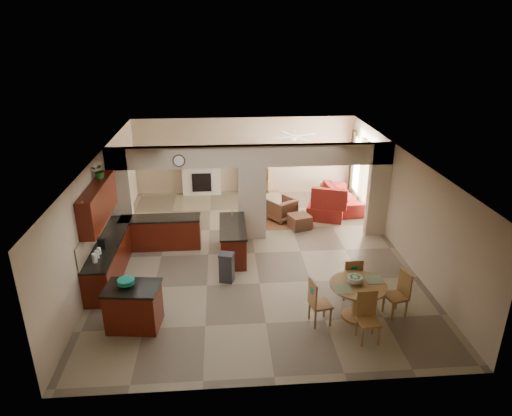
{
  "coord_description": "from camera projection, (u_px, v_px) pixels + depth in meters",
  "views": [
    {
      "loc": [
        -0.82,
        -11.21,
        5.91
      ],
      "look_at": [
        0.06,
        0.3,
        1.22
      ],
      "focal_mm": 32.0,
      "sensor_mm": 36.0,
      "label": 1
    }
  ],
  "objects": [
    {
      "name": "partition_center_pier",
      "position": [
        252.0,
        203.0,
        13.15
      ],
      "size": [
        0.8,
        0.25,
        2.2
      ],
      "primitive_type": "cube",
      "color": "tan",
      "rests_on": "floor"
    },
    {
      "name": "teal_bowl",
      "position": [
        126.0,
        283.0,
        9.23
      ],
      "size": [
        0.34,
        0.34,
        0.16
      ],
      "primitive_type": "cylinder",
      "color": "#13846C",
      "rests_on": "kitchen_island"
    },
    {
      "name": "kitchen_counter",
      "position": [
        132.0,
        246.0,
        12.0
      ],
      "size": [
        2.52,
        3.29,
        1.48
      ],
      "color": "#3B1106",
      "rests_on": "floor"
    },
    {
      "name": "drape_a_left",
      "position": [
        378.0,
        188.0,
        14.04
      ],
      "size": [
        0.1,
        0.28,
        2.3
      ],
      "primitive_type": "cube",
      "color": "#381B16",
      "rests_on": "wall_right"
    },
    {
      "name": "wall_front",
      "position": [
        277.0,
        319.0,
        7.49
      ],
      "size": [
        8.0,
        0.0,
        8.0
      ],
      "primitive_type": "plane",
      "rotation": [
        -1.57,
        0.0,
        0.0
      ],
      "color": "tan",
      "rests_on": "floor"
    },
    {
      "name": "ottoman",
      "position": [
        300.0,
        221.0,
        14.11
      ],
      "size": [
        0.74,
        0.74,
        0.43
      ],
      "primitive_type": "cube",
      "rotation": [
        0.0,
        0.0,
        0.3
      ],
      "color": "maroon",
      "rests_on": "floor"
    },
    {
      "name": "wall_clock",
      "position": [
        179.0,
        161.0,
        12.36
      ],
      "size": [
        0.34,
        0.03,
        0.34
      ],
      "primitive_type": "cylinder",
      "rotation": [
        1.57,
        0.0,
        0.0
      ],
      "color": "#492618",
      "rests_on": "partition_header"
    },
    {
      "name": "partition_left_pier",
      "position": [
        121.0,
        197.0,
        12.77
      ],
      "size": [
        0.6,
        0.25,
        2.8
      ],
      "primitive_type": "cube",
      "color": "tan",
      "rests_on": "floor"
    },
    {
      "name": "drape_a_right",
      "position": [
        366.0,
        176.0,
        15.15
      ],
      "size": [
        0.1,
        0.28,
        2.3
      ],
      "primitive_type": "cube",
      "color": "#381B16",
      "rests_on": "wall_right"
    },
    {
      "name": "fruit_bowl",
      "position": [
        355.0,
        279.0,
        9.59
      ],
      "size": [
        0.33,
        0.33,
        0.18
      ],
      "primitive_type": "cylinder",
      "color": "#5EB827",
      "rests_on": "dining_table"
    },
    {
      "name": "wall_back",
      "position": [
        245.0,
        156.0,
        16.73
      ],
      "size": [
        8.0,
        0.0,
        8.0
      ],
      "primitive_type": "plane",
      "rotation": [
        1.57,
        0.0,
        0.0
      ],
      "color": "tan",
      "rests_on": "floor"
    },
    {
      "name": "trash_can",
      "position": [
        227.0,
        269.0,
        11.14
      ],
      "size": [
        0.39,
        0.36,
        0.69
      ],
      "primitive_type": "cube",
      "rotation": [
        0.0,
        0.0,
        -0.29
      ],
      "color": "#2D2D2F",
      "rests_on": "floor"
    },
    {
      "name": "upper_cabinets",
      "position": [
        98.0,
        203.0,
        10.91
      ],
      "size": [
        0.35,
        2.4,
        0.9
      ],
      "primitive_type": "cube",
      "color": "#3B1106",
      "rests_on": "wall_left"
    },
    {
      "name": "fireplace",
      "position": [
        202.0,
        178.0,
        16.76
      ],
      "size": [
        1.6,
        0.35,
        1.2
      ],
      "color": "silver",
      "rests_on": "floor"
    },
    {
      "name": "peninsula",
      "position": [
        233.0,
        241.0,
        12.32
      ],
      "size": [
        0.7,
        1.85,
        0.91
      ],
      "color": "#3B1106",
      "rests_on": "floor"
    },
    {
      "name": "glazed_door",
      "position": [
        365.0,
        178.0,
        15.44
      ],
      "size": [
        0.02,
        0.7,
        2.1
      ],
      "primitive_type": "cube",
      "color": "white",
      "rests_on": "wall_right"
    },
    {
      "name": "window_b",
      "position": [
        358.0,
        166.0,
        16.16
      ],
      "size": [
        0.02,
        0.9,
        1.9
      ],
      "primitive_type": "cube",
      "color": "white",
      "rests_on": "wall_right"
    },
    {
      "name": "window_a",
      "position": [
        373.0,
        182.0,
        14.59
      ],
      "size": [
        0.02,
        0.9,
        1.9
      ],
      "primitive_type": "cube",
      "color": "white",
      "rests_on": "wall_right"
    },
    {
      "name": "chair_west",
      "position": [
        317.0,
        301.0,
        9.48
      ],
      "size": [
        0.49,
        0.49,
        1.02
      ],
      "rotation": [
        0.0,
        0.0,
        1.75
      ],
      "color": "#9B6935",
      "rests_on": "floor"
    },
    {
      "name": "sofa",
      "position": [
        343.0,
        197.0,
        15.76
      ],
      "size": [
        2.44,
        1.13,
        0.69
      ],
      "primitive_type": "imported",
      "rotation": [
        0.0,
        0.0,
        1.66
      ],
      "color": "maroon",
      "rests_on": "floor"
    },
    {
      "name": "chaise",
      "position": [
        325.0,
        211.0,
        14.84
      ],
      "size": [
        1.37,
        1.25,
        0.45
      ],
      "primitive_type": "cube",
      "rotation": [
        0.0,
        0.0,
        -0.34
      ],
      "color": "maroon",
      "rests_on": "floor"
    },
    {
      "name": "drape_b_left",
      "position": [
        362.0,
        171.0,
        15.61
      ],
      "size": [
        0.1,
        0.28,
        2.3
      ],
      "primitive_type": "cube",
      "color": "#381B16",
      "rests_on": "wall_right"
    },
    {
      "name": "floor",
      "position": [
        255.0,
        253.0,
        12.64
      ],
      "size": [
        10.0,
        10.0,
        0.0
      ],
      "primitive_type": "plane",
      "color": "gray",
      "rests_on": "ground"
    },
    {
      "name": "wall_right",
      "position": [
        401.0,
        202.0,
        12.4
      ],
      "size": [
        0.0,
        10.0,
        10.0
      ],
      "primitive_type": "plane",
      "rotation": [
        1.57,
        0.0,
        -1.57
      ],
      "color": "tan",
      "rests_on": "floor"
    },
    {
      "name": "drape_b_right",
      "position": [
        352.0,
        162.0,
        16.72
      ],
      "size": [
        0.1,
        0.28,
        2.3
      ],
      "primitive_type": "cube",
      "color": "#381B16",
      "rests_on": "wall_right"
    },
    {
      "name": "kitchen_island",
      "position": [
        134.0,
        307.0,
        9.42
      ],
      "size": [
        1.18,
        0.9,
        0.95
      ],
      "rotation": [
        0.0,
        0.0,
        -0.11
      ],
      "color": "#3B1106",
      "rests_on": "floor"
    },
    {
      "name": "wall_left",
      "position": [
        101.0,
        210.0,
        11.83
      ],
      "size": [
        0.0,
        10.0,
        10.0
      ],
      "primitive_type": "plane",
      "rotation": [
        1.57,
        0.0,
        1.57
      ],
      "color": "tan",
      "rests_on": "floor"
    },
    {
      "name": "rug",
      "position": [
        287.0,
        221.0,
        14.66
      ],
      "size": [
        1.6,
        1.3,
        0.01
      ],
      "primitive_type": "cube",
      "color": "brown",
      "rests_on": "floor"
    },
    {
      "name": "chair_south",
      "position": [
        368.0,
        314.0,
        9.04
      ],
      "size": [
        0.44,
        0.44,
        1.02
      ],
      "rotation": [
        0.0,
        0.0,
        0.05
      ],
      "color": "#9B6935",
      "rests_on": "floor"
    },
    {
      "name": "partition_right_pier",
      "position": [
        378.0,
        190.0,
        13.3
      ],
      "size": [
        0.6,
        0.25,
        2.8
      ],
      "primitive_type": "cube",
      "color": "tan",
      "rests_on": "floor"
    },
    {
      "name": "ceiling",
      "position": [
        255.0,
        155.0,
        11.59
      ],
      "size": [
        10.0,
        10.0,
        0.0
      ],
      "primitive_type": "plane",
      "rotation": [
        3.14,
        0.0,
        0.0
      ],
      "color": "white",
      "rests_on": "wall_back"
    },
    {
      "name": "ceiling_fan",
      "position": [
        294.0,
        136.0,
        14.55
      ],
      "size": [
        1.0,
        1.0,
        0.1
      ],
      "primitive_type": "cylinder",
      "color": "white",
      "rests_on": "ceiling"
    },
    {
      "name": "chair_north",
      "position": [
        351.0,
        277.0,
        10.37
      ],
      "size": [
        0.44,
        0.45,
        1.02
      ],
      "rotation": [
        0.0,
        0.0,
        3.2
      ],
      "color": "#9B6935",
      "rests_on": "floor"
    },
    {
      "name": "chair_east",
      "position": [
        400.0,
        292.0,
        9.8
      ],
      "size": [
        0.52,
        0.52,
        1.02
      ],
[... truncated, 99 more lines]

